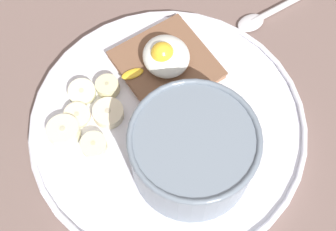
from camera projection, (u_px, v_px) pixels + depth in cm
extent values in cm
cube|color=#705A54|center=(168.00, 131.00, 53.35)|extent=(120.00, 120.00, 2.00)
cylinder|color=white|center=(168.00, 125.00, 52.00)|extent=(30.68, 30.68, 1.00)
torus|color=white|center=(168.00, 122.00, 51.28)|extent=(30.48, 30.48, 0.60)
cylinder|color=slate|center=(193.00, 152.00, 46.41)|extent=(12.56, 12.56, 6.85)
torus|color=slate|center=(194.00, 138.00, 43.33)|extent=(12.76, 12.76, 0.60)
cylinder|color=#D2B48B|center=(192.00, 155.00, 47.11)|extent=(11.16, 11.16, 4.90)
ellipsoid|color=#D2B48B|center=(193.00, 146.00, 45.08)|extent=(10.61, 10.61, 1.20)
ellipsoid|color=beige|center=(201.00, 163.00, 43.94)|extent=(1.69, 1.12, 0.71)
ellipsoid|color=tan|center=(184.00, 146.00, 44.78)|extent=(1.45, 1.12, 0.55)
ellipsoid|color=#C3BC93|center=(174.00, 145.00, 44.73)|extent=(1.87, 1.39, 0.73)
ellipsoid|color=tan|center=(191.00, 132.00, 45.36)|extent=(1.64, 1.15, 0.66)
ellipsoid|color=tan|center=(198.00, 154.00, 44.32)|extent=(1.87, 1.36, 0.73)
ellipsoid|color=beige|center=(193.00, 117.00, 46.09)|extent=(1.50, 0.98, 0.64)
ellipsoid|color=tan|center=(194.00, 145.00, 44.71)|extent=(2.29, 2.10, 0.83)
cube|color=brown|center=(166.00, 63.00, 53.81)|extent=(12.29, 12.29, 0.30)
cube|color=#A16F50|center=(166.00, 65.00, 54.21)|extent=(12.05, 12.05, 1.09)
ellipsoid|color=white|center=(166.00, 56.00, 52.53)|extent=(5.67, 5.30, 2.66)
sphere|color=yellow|center=(162.00, 54.00, 51.73)|extent=(2.66, 2.66, 2.66)
ellipsoid|color=yellow|center=(133.00, 74.00, 52.84)|extent=(1.35, 2.67, 0.36)
cylinder|color=beige|center=(108.00, 87.00, 52.73)|extent=(3.76, 3.78, 1.59)
cylinder|color=#B6B088|center=(107.00, 84.00, 52.11)|extent=(0.67, 0.67, 0.16)
cylinder|color=beige|center=(77.00, 116.00, 51.41)|extent=(3.29, 3.21, 1.22)
cylinder|color=tan|center=(77.00, 114.00, 51.05)|extent=(0.59, 0.58, 0.19)
cylinder|color=beige|center=(94.00, 146.00, 49.67)|extent=(3.11, 3.04, 1.36)
cylinder|color=#BAB489|center=(93.00, 144.00, 49.14)|extent=(0.55, 0.55, 0.16)
cylinder|color=#F1E3BF|center=(108.00, 113.00, 51.44)|extent=(3.89, 3.90, 1.23)
cylinder|color=#BCB195|center=(108.00, 111.00, 50.91)|extent=(0.70, 0.70, 0.13)
cylinder|color=#F2EFC7|center=(64.00, 131.00, 50.35)|extent=(3.88, 3.80, 1.58)
cylinder|color=#BDBB9B|center=(62.00, 128.00, 49.75)|extent=(0.69, 0.68, 0.17)
cylinder|color=#EBEBB8|center=(82.00, 92.00, 52.63)|extent=(3.21, 3.11, 1.34)
cylinder|color=#B7B78F|center=(81.00, 90.00, 52.23)|extent=(0.57, 0.56, 0.20)
cylinder|color=silver|center=(279.00, 8.00, 59.31)|extent=(2.65, 8.97, 0.80)
ellipsoid|color=silver|center=(251.00, 23.00, 58.27)|extent=(3.09, 4.02, 0.70)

